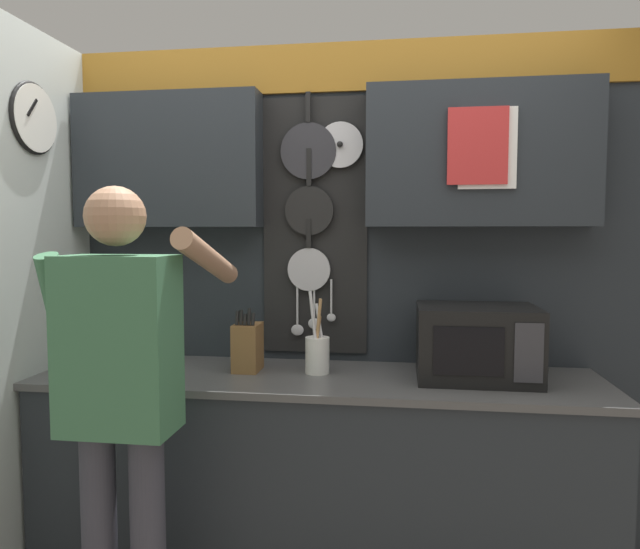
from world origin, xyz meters
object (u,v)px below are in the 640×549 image
microwave (476,343)px  utensil_crock (317,353)px  person (121,381)px  knife_block (248,347)px

microwave → utensil_crock: utensil_crock is taller
utensil_crock → person: size_ratio=0.22×
utensil_crock → microwave: bearing=-0.0°
knife_block → utensil_crock: 0.31m
knife_block → utensil_crock: size_ratio=0.79×
microwave → person: bearing=-155.0°
utensil_crock → person: bearing=-135.4°
person → utensil_crock: bearing=44.6°
knife_block → person: 0.65m
microwave → utensil_crock: (-0.67, 0.00, -0.06)m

